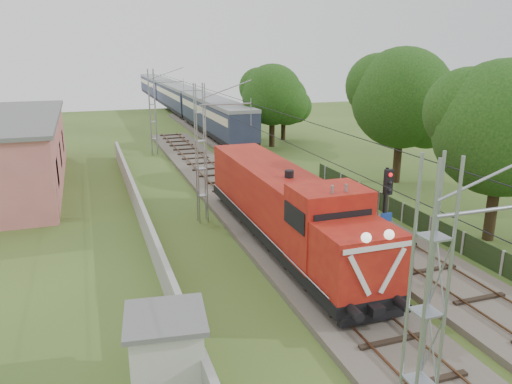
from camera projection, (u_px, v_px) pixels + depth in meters
name	position (u px, v px, depth m)	size (l,w,h in m)	color
ground	(348.00, 310.00, 19.46)	(140.00, 140.00, 0.00)	#374F1D
track_main	(282.00, 242.00, 25.77)	(4.20, 70.00, 0.45)	#6B6054
track_side	(279.00, 176.00, 39.13)	(4.20, 80.00, 0.45)	#6B6054
catenary	(202.00, 154.00, 28.31)	(3.31, 70.00, 8.00)	gray
boundary_wall	(142.00, 215.00, 28.11)	(0.25, 40.00, 1.50)	#9E9E99
station_building	(1.00, 152.00, 35.83)	(8.40, 20.40, 5.22)	#D27471
fence	(463.00, 243.00, 24.52)	(0.12, 32.00, 1.20)	black
locomotive	(285.00, 206.00, 24.90)	(2.99, 17.09, 4.34)	black
coach_rake	(177.00, 96.00, 78.21)	(3.15, 70.28, 3.64)	black
signal_post	(386.00, 203.00, 21.42)	(0.55, 0.43, 4.98)	black
relay_hut	(167.00, 351.00, 14.74)	(2.62, 2.62, 2.42)	beige
tree_a	(504.00, 130.00, 25.04)	(7.26, 6.92, 9.41)	#392B17
tree_b	(403.00, 99.00, 36.33)	(7.71, 7.34, 10.00)	#392B17
tree_c	(273.00, 95.00, 50.25)	(6.45, 6.15, 8.36)	#392B17
tree_d	(284.00, 100.00, 54.27)	(5.42, 5.17, 7.03)	#392B17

